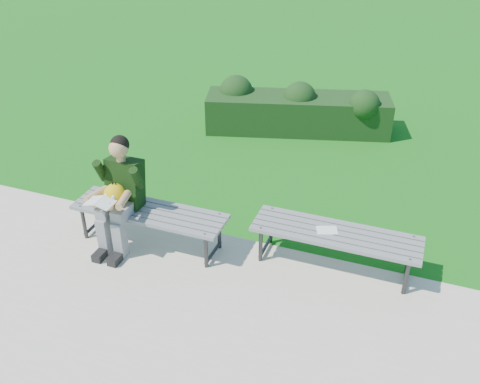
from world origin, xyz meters
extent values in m
plane|color=#25661D|center=(0.00, 0.00, 0.00)|extent=(80.00, 80.00, 0.00)
cube|color=#ACA892|center=(0.00, -1.75, 0.01)|extent=(30.00, 3.50, 0.02)
cube|color=#143916|center=(-0.04, 3.28, 0.30)|extent=(3.10, 1.53, 0.60)
sphere|color=#143916|center=(-1.11, 3.19, 0.57)|extent=(0.70, 0.70, 0.57)
sphere|color=#143916|center=(-0.03, 3.29, 0.57)|extent=(0.66, 0.66, 0.54)
sphere|color=#143916|center=(1.02, 3.35, 0.57)|extent=(0.61, 0.61, 0.49)
cube|color=gray|center=(-0.78, -0.65, 0.45)|extent=(1.80, 0.08, 0.04)
cube|color=gray|center=(-0.78, -0.55, 0.45)|extent=(1.80, 0.08, 0.04)
cube|color=gray|center=(-0.78, -0.45, 0.45)|extent=(1.80, 0.08, 0.04)
cube|color=gray|center=(-0.78, -0.34, 0.45)|extent=(1.80, 0.08, 0.04)
cube|color=gray|center=(-0.78, -0.24, 0.45)|extent=(1.80, 0.08, 0.04)
cylinder|color=#2D2D30|center=(-1.56, -0.64, 0.23)|extent=(0.04, 0.04, 0.41)
cylinder|color=#2D2D30|center=(-1.56, -0.26, 0.23)|extent=(0.04, 0.04, 0.41)
cylinder|color=#2D2D30|center=(-1.56, -0.45, 0.41)|extent=(0.04, 0.42, 0.04)
cylinder|color=#2D2D30|center=(-1.56, -0.45, 0.08)|extent=(0.04, 0.42, 0.04)
cylinder|color=gray|center=(-1.56, -0.65, 0.47)|extent=(0.02, 0.02, 0.01)
cylinder|color=gray|center=(-1.56, -0.24, 0.47)|extent=(0.02, 0.02, 0.01)
cylinder|color=#2D2D30|center=(0.00, -0.64, 0.23)|extent=(0.04, 0.04, 0.41)
cylinder|color=#2D2D30|center=(0.00, -0.26, 0.23)|extent=(0.04, 0.04, 0.41)
cylinder|color=#2D2D30|center=(0.00, -0.45, 0.41)|extent=(0.04, 0.42, 0.04)
cylinder|color=#2D2D30|center=(0.00, -0.45, 0.08)|extent=(0.04, 0.42, 0.04)
cylinder|color=gray|center=(0.00, -0.65, 0.47)|extent=(0.02, 0.02, 0.01)
cylinder|color=gray|center=(0.00, -0.24, 0.47)|extent=(0.02, 0.02, 0.01)
cube|color=gray|center=(1.30, -0.34, 0.45)|extent=(1.80, 0.08, 0.04)
cube|color=gray|center=(1.30, -0.23, 0.45)|extent=(1.80, 0.08, 0.04)
cube|color=gray|center=(1.30, -0.13, 0.45)|extent=(1.80, 0.09, 0.04)
cube|color=gray|center=(1.30, -0.03, 0.45)|extent=(1.80, 0.09, 0.04)
cube|color=gray|center=(1.30, 0.08, 0.45)|extent=(1.80, 0.09, 0.04)
cylinder|color=#2D2D30|center=(0.52, -0.32, 0.23)|extent=(0.04, 0.04, 0.41)
cylinder|color=#2D2D30|center=(0.52, 0.06, 0.23)|extent=(0.04, 0.04, 0.41)
cylinder|color=#2D2D30|center=(0.52, -0.13, 0.41)|extent=(0.04, 0.42, 0.04)
cylinder|color=#2D2D30|center=(0.52, -0.13, 0.08)|extent=(0.04, 0.42, 0.04)
cylinder|color=gray|center=(0.52, -0.34, 0.47)|extent=(0.02, 0.02, 0.01)
cylinder|color=gray|center=(0.52, 0.08, 0.47)|extent=(0.02, 0.02, 0.01)
cylinder|color=#2D2D30|center=(2.08, -0.32, 0.23)|extent=(0.04, 0.04, 0.41)
cylinder|color=#2D2D30|center=(2.08, 0.06, 0.23)|extent=(0.04, 0.04, 0.41)
cylinder|color=#2D2D30|center=(2.08, -0.13, 0.41)|extent=(0.04, 0.42, 0.04)
cylinder|color=#2D2D30|center=(2.08, -0.13, 0.08)|extent=(0.04, 0.42, 0.04)
cylinder|color=gray|center=(2.08, -0.34, 0.47)|extent=(0.02, 0.02, 0.01)
cylinder|color=gray|center=(2.08, 0.08, 0.47)|extent=(0.02, 0.02, 0.01)
cube|color=slate|center=(-1.18, -0.61, 0.54)|extent=(0.14, 0.42, 0.13)
cube|color=slate|center=(-0.98, -0.61, 0.54)|extent=(0.14, 0.42, 0.13)
cube|color=slate|center=(-1.18, -0.79, 0.24)|extent=(0.12, 0.13, 0.45)
cube|color=slate|center=(-0.98, -0.79, 0.24)|extent=(0.12, 0.13, 0.45)
cube|color=black|center=(-1.18, -0.89, 0.07)|extent=(0.11, 0.26, 0.09)
cube|color=black|center=(-0.98, -0.89, 0.07)|extent=(0.11, 0.26, 0.09)
cube|color=black|center=(-1.08, -0.41, 0.75)|extent=(0.40, 0.30, 0.59)
cylinder|color=tan|center=(-1.08, -0.43, 1.07)|extent=(0.10, 0.10, 0.08)
sphere|color=tan|center=(-1.08, -0.45, 1.20)|extent=(0.21, 0.21, 0.21)
sphere|color=black|center=(-1.08, -0.42, 1.23)|extent=(0.21, 0.21, 0.21)
cylinder|color=black|center=(-1.31, -0.51, 0.91)|extent=(0.10, 0.21, 0.30)
cylinder|color=black|center=(-0.85, -0.51, 0.91)|extent=(0.10, 0.21, 0.30)
cylinder|color=tan|center=(-1.25, -0.73, 0.74)|extent=(0.14, 0.31, 0.08)
cylinder|color=tan|center=(-0.91, -0.73, 0.74)|extent=(0.14, 0.31, 0.08)
sphere|color=tan|center=(-1.18, -0.89, 0.74)|extent=(0.09, 0.09, 0.09)
sphere|color=tan|center=(-0.98, -0.89, 0.74)|extent=(0.09, 0.09, 0.09)
sphere|color=yellow|center=(-1.08, -0.63, 0.72)|extent=(0.24, 0.24, 0.24)
cone|color=orange|center=(-1.08, -0.74, 0.71)|extent=(0.07, 0.07, 0.07)
cone|color=black|center=(-1.09, -0.62, 0.85)|extent=(0.03, 0.04, 0.08)
cone|color=black|center=(-1.06, -0.61, 0.85)|extent=(0.03, 0.04, 0.06)
sphere|color=white|center=(-1.12, -0.72, 0.75)|extent=(0.04, 0.04, 0.04)
sphere|color=white|center=(-1.03, -0.72, 0.75)|extent=(0.04, 0.04, 0.04)
cube|color=white|center=(-1.15, -0.91, 0.79)|extent=(0.15, 0.20, 0.05)
cube|color=white|center=(-1.00, -0.91, 0.79)|extent=(0.15, 0.20, 0.05)
cube|color=white|center=(1.20, -0.13, 0.47)|extent=(0.26, 0.23, 0.01)
camera|label=1|loc=(1.97, -4.84, 3.77)|focal=40.00mm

